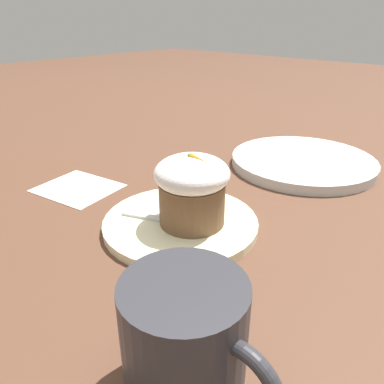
# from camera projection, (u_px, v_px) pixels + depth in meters

# --- Properties ---
(ground_plane) EXTENTS (4.00, 4.00, 0.00)m
(ground_plane) POSITION_uv_depth(u_px,v_px,m) (181.00, 227.00, 0.50)
(ground_plane) COLOR #513323
(dessert_plate) EXTENTS (0.21, 0.21, 0.01)m
(dessert_plate) POSITION_uv_depth(u_px,v_px,m) (181.00, 223.00, 0.50)
(dessert_plate) COLOR beige
(dessert_plate) RESTS_ON ground_plane
(carrot_cake) EXTENTS (0.09, 0.09, 0.10)m
(carrot_cake) POSITION_uv_depth(u_px,v_px,m) (192.00, 188.00, 0.47)
(carrot_cake) COLOR brown
(carrot_cake) RESTS_ON dessert_plate
(spoon) EXTENTS (0.11, 0.06, 0.01)m
(spoon) POSITION_uv_depth(u_px,v_px,m) (174.00, 221.00, 0.49)
(spoon) COLOR silver
(spoon) RESTS_ON dessert_plate
(coffee_cup) EXTENTS (0.13, 0.09, 0.10)m
(coffee_cup) POSITION_uv_depth(u_px,v_px,m) (187.00, 340.00, 0.27)
(coffee_cup) COLOR #2D2D33
(coffee_cup) RESTS_ON ground_plane
(side_plate) EXTENTS (0.26, 0.26, 0.02)m
(side_plate) POSITION_uv_depth(u_px,v_px,m) (303.00, 162.00, 0.70)
(side_plate) COLOR silver
(side_plate) RESTS_ON ground_plane
(paper_napkin) EXTENTS (0.14, 0.12, 0.00)m
(paper_napkin) POSITION_uv_depth(u_px,v_px,m) (78.00, 188.00, 0.61)
(paper_napkin) COLOR white
(paper_napkin) RESTS_ON ground_plane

